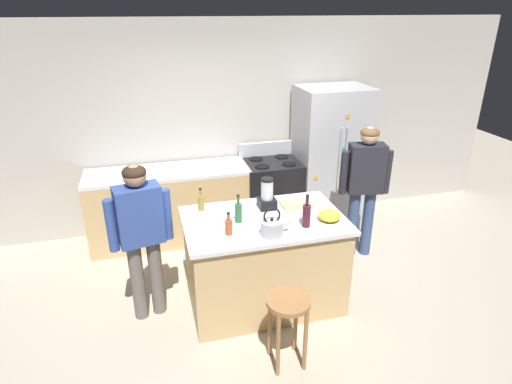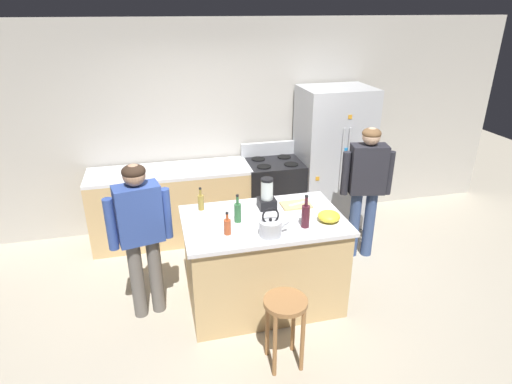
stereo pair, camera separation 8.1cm
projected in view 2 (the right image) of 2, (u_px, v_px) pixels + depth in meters
ground_plane at (263, 300)px, 4.43m from camera, size 14.00×14.00×0.00m
back_wall at (226, 126)px, 5.62m from camera, size 8.00×0.10×2.70m
kitchen_island at (263, 261)px, 4.24m from camera, size 1.54×0.97×0.95m
back_counter_run at (172, 205)px, 5.44m from camera, size 2.00×0.64×0.95m
refrigerator at (332, 159)px, 5.68m from camera, size 0.90×0.73×1.88m
stove_range at (274, 195)px, 5.71m from camera, size 0.76×0.65×1.13m
person_by_island_left at (140, 228)px, 3.89m from camera, size 0.60×0.30×1.57m
person_by_sink_right at (366, 181)px, 4.87m from camera, size 0.60×0.30×1.60m
bar_stool at (285, 314)px, 3.46m from camera, size 0.36×0.36×0.65m
blender_appliance at (267, 196)px, 4.21m from camera, size 0.17×0.17×0.32m
bottle_cooking_sauce at (227, 226)px, 3.75m from camera, size 0.06×0.06×0.22m
bottle_wine at (306, 215)px, 3.86m from camera, size 0.08×0.08×0.32m
bottle_vinegar at (201, 202)px, 4.20m from camera, size 0.06×0.06×0.24m
bottle_olive_oil at (238, 212)px, 3.96m from camera, size 0.07×0.07×0.28m
mixing_bowl at (329, 216)px, 3.99m from camera, size 0.21×0.21×0.10m
tea_kettle at (271, 227)px, 3.73m from camera, size 0.28×0.20×0.27m
cutting_board at (296, 205)px, 4.31m from camera, size 0.30×0.20×0.02m
chef_knife at (298, 204)px, 4.31m from camera, size 0.22×0.09×0.01m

